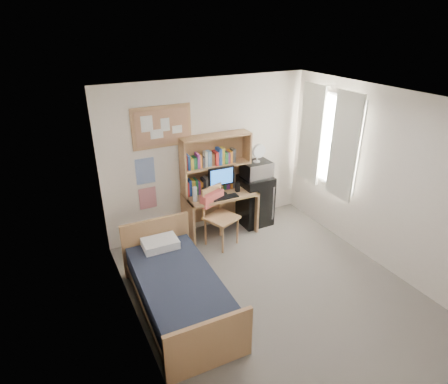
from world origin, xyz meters
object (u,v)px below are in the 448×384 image
desk_fan (257,154)px  microwave (256,169)px  desk (220,213)px  bulletin_board (162,127)px  speaker_right (237,187)px  desk_chair (221,217)px  monitor (221,181)px  bed (179,294)px  mini_fridge (255,200)px  speaker_left (205,193)px

desk_fan → microwave: bearing=0.0°
desk → desk_fan: (0.71, 0.01, 0.96)m
bulletin_board → speaker_right: bearing=-18.5°
speaker_right → desk_chair: bearing=-145.5°
bulletin_board → monitor: bulletin_board is taller
bulletin_board → bed: bearing=-105.4°
mini_fridge → monitor: size_ratio=1.91×
speaker_right → desk_fan: bearing=13.6°
desk_chair → microwave: size_ratio=2.13×
desk_chair → bed: size_ratio=0.53×
bulletin_board → speaker_right: size_ratio=5.78×
desk_chair → mini_fridge: bearing=1.9°
mini_fridge → speaker_left: bearing=-175.5°
bed → monitor: monitor is taller
microwave → desk_fan: 0.28m
monitor → desk_chair: bearing=-114.3°
desk → monitor: size_ratio=2.53×
monitor → speaker_right: (0.30, -0.01, -0.16)m
bulletin_board → desk_fan: (1.54, -0.29, -0.59)m
desk_chair → bulletin_board: bearing=113.5°
speaker_left → mini_fridge: bearing=6.7°
desk_chair → desk_fan: desk_fan is taller
desk → monitor: monitor is taller
desk_chair → desk_fan: (0.86, 0.37, 0.83)m
speaker_left → desk: bearing=11.3°
desk → speaker_left: 0.56m
desk_chair → speaker_left: desk_chair is taller
monitor → microwave: monitor is taller
desk → desk_chair: (-0.15, -0.35, 0.13)m
speaker_left → desk_fan: 1.13m
bed → speaker_right: speaker_right is taller
speaker_right → microwave: (0.41, 0.08, 0.21)m
desk → desk_fan: size_ratio=4.11×
bed → desk_fan: bearing=38.4°
bulletin_board → monitor: bearing=-23.9°
monitor → microwave: size_ratio=1.01×
mini_fridge → speaker_right: speaker_right is taller
bed → desk: bearing=50.3°
bed → speaker_right: 2.24m
microwave → mini_fridge: bearing=90.0°
bed → speaker_left: (1.02, 1.46, 0.58)m
desk_chair → bed: bearing=-158.0°
monitor → speaker_right: size_ratio=2.93×
bed → speaker_right: (1.62, 1.43, 0.57)m
speaker_left → desk_fan: bearing=5.6°
bed → speaker_left: bearing=56.6°
desk → microwave: size_ratio=2.54×
desk_chair → bed: 1.67m
mini_fridge → desk_chair: bearing=-156.0°
speaker_left → microwave: size_ratio=0.37×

